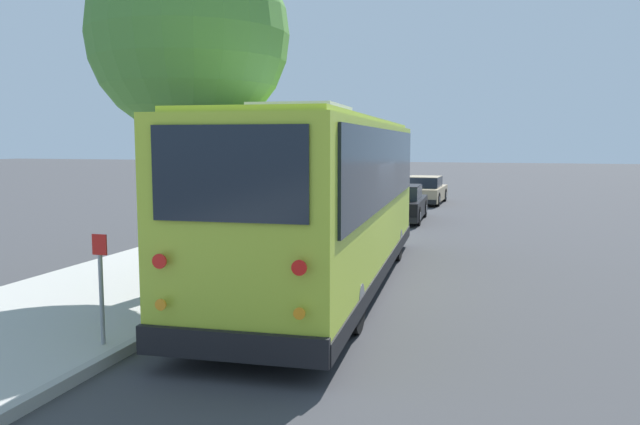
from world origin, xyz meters
name	(u,v)px	position (x,y,z in m)	size (l,w,h in m)	color
ground_plane	(346,289)	(0.00, 0.00, 0.00)	(160.00, 160.00, 0.00)	#3D3D3F
sidewalk_slab	(160,273)	(0.00, 4.15, 0.07)	(80.00, 4.20, 0.15)	#B2AFA8
curb_strip	(253,279)	(0.00, 1.98, 0.07)	(80.00, 0.14, 0.15)	#9D9A94
shuttle_bus	(326,193)	(0.17, 0.46, 1.89)	(10.82, 3.21, 3.50)	#ADC633
parked_sedan_black	(399,204)	(11.13, 0.74, 0.61)	(4.26, 1.91, 1.32)	black
parked_sedan_tan	(424,191)	(17.97, 0.64, 0.59)	(4.20, 1.88, 1.29)	tan
street_tree	(191,24)	(-0.94, 2.76, 5.08)	(3.73, 3.73, 7.12)	brown
sign_post_near	(101,288)	(-4.62, 2.27, 0.93)	(0.06, 0.22, 1.51)	gray
sign_post_far	(161,279)	(-3.08, 2.27, 0.72)	(0.06, 0.06, 1.14)	gray
fire_hydrant	(338,211)	(8.82, 2.46, 0.55)	(0.22, 0.22, 0.81)	#99999E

